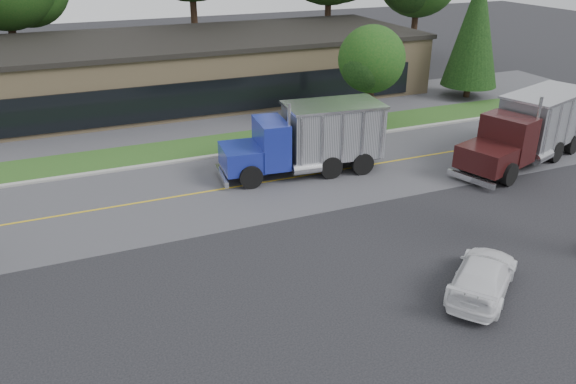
% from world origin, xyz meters
% --- Properties ---
extents(ground, '(140.00, 140.00, 0.00)m').
position_xyz_m(ground, '(0.00, 0.00, 0.00)').
color(ground, '#2F2F34').
rests_on(ground, ground).
extents(road, '(60.00, 8.00, 0.02)m').
position_xyz_m(road, '(0.00, 9.00, 0.00)').
color(road, slate).
rests_on(road, ground).
extents(center_line, '(60.00, 0.12, 0.01)m').
position_xyz_m(center_line, '(0.00, 9.00, 0.00)').
color(center_line, gold).
rests_on(center_line, ground).
extents(curb, '(60.00, 0.30, 0.12)m').
position_xyz_m(curb, '(0.00, 13.20, 0.00)').
color(curb, '#9E9E99').
rests_on(curb, ground).
extents(grass_verge, '(60.00, 3.40, 0.03)m').
position_xyz_m(grass_verge, '(0.00, 15.00, 0.00)').
color(grass_verge, '#244E1A').
rests_on(grass_verge, ground).
extents(far_parking, '(60.00, 7.00, 0.02)m').
position_xyz_m(far_parking, '(0.00, 20.00, 0.00)').
color(far_parking, slate).
rests_on(far_parking, ground).
extents(strip_mall, '(32.00, 12.00, 4.00)m').
position_xyz_m(strip_mall, '(2.00, 26.00, 2.00)').
color(strip_mall, tan).
rests_on(strip_mall, ground).
extents(evergreen_right, '(3.93, 3.93, 8.94)m').
position_xyz_m(evergreen_right, '(20.00, 18.00, 4.91)').
color(evergreen_right, '#382619').
rests_on(evergreen_right, ground).
extents(tree_verge, '(4.25, 4.00, 6.06)m').
position_xyz_m(tree_verge, '(10.06, 15.05, 3.85)').
color(tree_verge, '#382619').
rests_on(tree_verge, ground).
extents(dump_truck_blue, '(8.14, 3.32, 3.36)m').
position_xyz_m(dump_truck_blue, '(3.54, 9.45, 1.80)').
color(dump_truck_blue, black).
rests_on(dump_truck_blue, ground).
extents(dump_truck_maroon, '(9.42, 5.19, 3.36)m').
position_xyz_m(dump_truck_maroon, '(14.70, 6.58, 1.81)').
color(dump_truck_maroon, black).
rests_on(dump_truck_maroon, ground).
extents(rally_car, '(4.39, 3.97, 1.23)m').
position_xyz_m(rally_car, '(4.33, -2.22, 0.61)').
color(rally_car, white).
rests_on(rally_car, ground).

